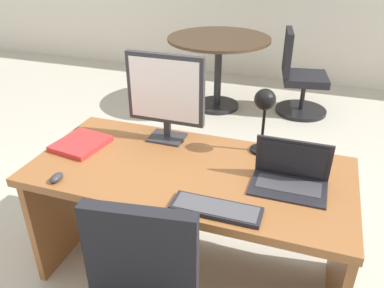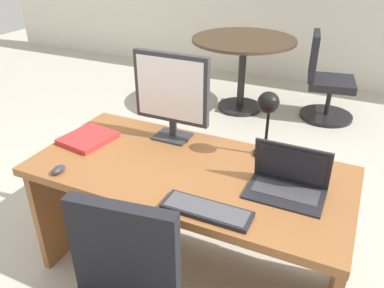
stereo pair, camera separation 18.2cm
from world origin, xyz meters
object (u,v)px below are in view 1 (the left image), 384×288
object	(u,v)px
desk	(192,195)
meeting_table	(218,56)
laptop	(291,171)
desk_lamp	(264,108)
monitor	(165,92)
keyboard	(216,209)
meeting_chair_near	(299,81)
mouse	(57,178)
book	(81,144)

from	to	relation	value
desk	meeting_table	xyz separation A→B (m)	(-0.52, 2.42, 0.07)
laptop	desk_lamp	xyz separation A→B (m)	(-0.18, 0.24, 0.20)
monitor	keyboard	xyz separation A→B (m)	(0.45, -0.55, -0.27)
monitor	meeting_table	bearing A→B (deg)	97.57
desk_lamp	meeting_chair_near	distance (m)	2.43
keyboard	meeting_table	xyz separation A→B (m)	(-0.74, 2.76, -0.14)
monitor	keyboard	size ratio (longest dim) A/B	1.27
laptop	keyboard	size ratio (longest dim) A/B	0.89
laptop	desk_lamp	distance (m)	0.36
mouse	desk_lamp	distance (m)	1.08
keyboard	book	size ratio (longest dim) A/B	1.28
monitor	desk_lamp	xyz separation A→B (m)	(0.54, 0.01, -0.02)
book	meeting_chair_near	distance (m)	2.81
mouse	meeting_chair_near	world-z (taller)	meeting_chair_near
meeting_table	laptop	bearing A→B (deg)	-67.36
desk	monitor	size ratio (longest dim) A/B	3.26
laptop	desk_lamp	world-z (taller)	desk_lamp
monitor	desk	bearing A→B (deg)	-43.40
keyboard	meeting_table	bearing A→B (deg)	105.10
keyboard	mouse	bearing A→B (deg)	-178.19
monitor	book	xyz separation A→B (m)	(-0.42, -0.24, -0.27)
monitor	mouse	size ratio (longest dim) A/B	6.05
keyboard	desk_lamp	distance (m)	0.62
mouse	meeting_table	bearing A→B (deg)	89.08
laptop	mouse	size ratio (longest dim) A/B	4.25
mouse	monitor	bearing A→B (deg)	59.57
mouse	book	distance (m)	0.35
desk	mouse	distance (m)	0.71
mouse	meeting_table	distance (m)	2.79
keyboard	meeting_chair_near	world-z (taller)	meeting_chair_near
mouse	desk_lamp	xyz separation A→B (m)	(0.88, 0.58, 0.25)
desk_lamp	book	xyz separation A→B (m)	(-0.96, -0.24, -0.25)
keyboard	book	bearing A→B (deg)	160.26
monitor	book	size ratio (longest dim) A/B	1.62
monitor	desk_lamp	size ratio (longest dim) A/B	1.35
keyboard	desk_lamp	world-z (taller)	desk_lamp
monitor	laptop	size ratio (longest dim) A/B	1.42
meeting_chair_near	monitor	bearing A→B (deg)	-103.87
book	meeting_table	xyz separation A→B (m)	(0.13, 2.44, -0.14)
laptop	book	bearing A→B (deg)	-179.78
desk_lamp	book	world-z (taller)	desk_lamp
desk_lamp	meeting_table	bearing A→B (deg)	110.78
book	keyboard	bearing A→B (deg)	-19.74
monitor	mouse	bearing A→B (deg)	-120.43
keyboard	desk	bearing A→B (deg)	123.56
desk_lamp	laptop	bearing A→B (deg)	-52.67
book	desk_lamp	bearing A→B (deg)	14.20
monitor	meeting_chair_near	world-z (taller)	monitor
meeting_chair_near	desk	bearing A→B (deg)	-97.78
keyboard	meeting_table	world-z (taller)	meeting_table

